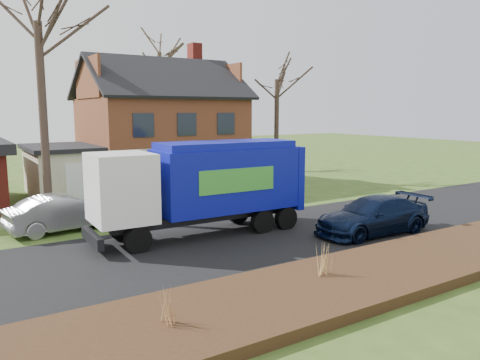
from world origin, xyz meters
TOP-DOWN VIEW (x-y plane):
  - ground at (0.00, 0.00)m, footprint 120.00×120.00m
  - road at (0.00, 0.00)m, footprint 80.00×7.00m
  - mulch_verge at (0.00, -5.30)m, footprint 80.00×3.50m
  - main_house at (1.49, 13.91)m, footprint 12.95×8.95m
  - garbage_truck at (-1.46, 1.55)m, footprint 8.45×2.43m
  - silver_sedan at (-5.98, 5.14)m, footprint 4.63×2.20m
  - navy_wagon at (4.14, -1.80)m, footprint 5.05×2.25m
  - tree_front_east at (9.18, 11.26)m, footprint 3.51×3.51m
  - tree_back at (5.66, 22.64)m, footprint 4.07×4.07m
  - grass_clump_west at (-6.12, -5.34)m, footprint 0.32×0.26m
  - grass_clump_mid at (-1.25, -4.92)m, footprint 0.32×0.26m

SIDE VIEW (x-z plane):
  - ground at x=0.00m, z-range 0.00..0.00m
  - road at x=0.00m, z-range 0.00..0.02m
  - mulch_verge at x=0.00m, z-range 0.00..0.30m
  - grass_clump_west at x=-6.12m, z-range 0.30..1.14m
  - navy_wagon at x=4.14m, z-range 0.00..1.44m
  - silver_sedan at x=-5.98m, z-range 0.00..1.47m
  - grass_clump_mid at x=-1.25m, z-range 0.30..1.18m
  - garbage_truck at x=-1.46m, z-range 0.28..3.88m
  - main_house at x=1.49m, z-range -0.60..8.66m
  - tree_front_east at x=9.18m, z-range 3.05..12.81m
  - tree_back at x=5.66m, z-range 4.30..17.20m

